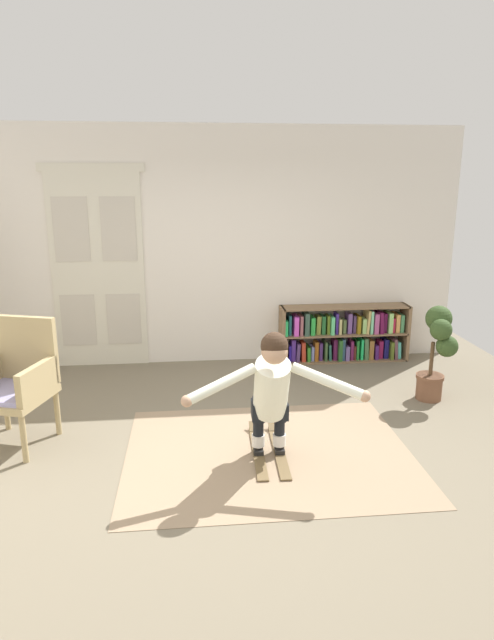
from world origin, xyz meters
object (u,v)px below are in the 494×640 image
Objects in this scene: wicker_chair at (15,379)px; person_skier at (272,387)px; bookshelf at (344,335)px; potted_plant at (437,349)px; skis_pair at (268,449)px.

person_skier reaches higher than wicker_chair.
potted_plant is at bearing -65.44° from bookshelf.
person_skier reaches higher than potted_plant.
potted_plant is at bearing 7.55° from wicker_chair.
person_skier is (-1.31, -2.50, 0.34)m from bookshelf.
skis_pair is 0.68m from person_skier.
bookshelf is at bearing 62.40° from person_skier.
person_skier is at bearing -16.29° from wicker_chair.
wicker_chair reaches higher than potted_plant.
potted_plant is (0.61, -1.33, 0.22)m from bookshelf.
bookshelf is at bearing 60.46° from skis_pair.
wicker_chair is 2.28m from skis_pair.
skis_pair is (-1.91, -0.96, -0.53)m from potted_plant.
wicker_chair is at bearing -172.45° from potted_plant.
wicker_chair is 1.16× the size of skis_pair.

